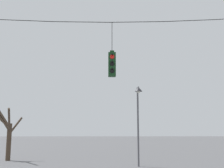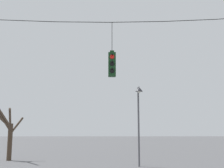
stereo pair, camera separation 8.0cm
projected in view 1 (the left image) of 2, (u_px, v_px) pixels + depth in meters
name	position (u px, v px, depth m)	size (l,w,h in m)	color
span_wire	(82.00, 19.00, 13.21)	(17.97, 0.03, 0.45)	black
traffic_light_near_right_pole	(112.00, 64.00, 12.90)	(0.34, 0.58, 2.61)	#143819
street_lamp	(138.00, 107.00, 18.13)	(0.48, 0.83, 5.08)	#515156
bare_tree	(7.00, 131.00, 21.67)	(2.81, 2.65, 4.48)	#423326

